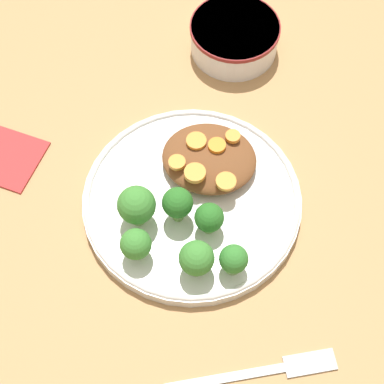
# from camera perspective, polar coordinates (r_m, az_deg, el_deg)

# --- Properties ---
(ground_plane) EXTENTS (4.00, 4.00, 0.00)m
(ground_plane) POSITION_cam_1_polar(r_m,az_deg,el_deg) (0.81, -0.00, -1.10)
(ground_plane) COLOR tan
(plate) EXTENTS (0.27, 0.27, 0.02)m
(plate) POSITION_cam_1_polar(r_m,az_deg,el_deg) (0.80, -0.00, -0.72)
(plate) COLOR silver
(plate) RESTS_ON ground_plane
(dip_bowl) EXTENTS (0.13, 0.13, 0.05)m
(dip_bowl) POSITION_cam_1_polar(r_m,az_deg,el_deg) (0.94, 3.80, 13.66)
(dip_bowl) COLOR silver
(dip_bowl) RESTS_ON ground_plane
(stew_mound) EXTENTS (0.12, 0.11, 0.03)m
(stew_mound) POSITION_cam_1_polar(r_m,az_deg,el_deg) (0.81, 1.54, 3.00)
(stew_mound) COLOR brown
(stew_mound) RESTS_ON plate
(broccoli_floret_0) EXTENTS (0.04, 0.04, 0.05)m
(broccoli_floret_0) POSITION_cam_1_polar(r_m,az_deg,el_deg) (0.72, 0.41, -5.96)
(broccoli_floret_0) COLOR #759E51
(broccoli_floret_0) RESTS_ON plate
(broccoli_floret_1) EXTENTS (0.04, 0.04, 0.05)m
(broccoli_floret_1) POSITION_cam_1_polar(r_m,az_deg,el_deg) (0.75, 1.54, -2.34)
(broccoli_floret_1) COLOR #7FA85B
(broccoli_floret_1) RESTS_ON plate
(broccoli_floret_2) EXTENTS (0.04, 0.04, 0.05)m
(broccoli_floret_2) POSITION_cam_1_polar(r_m,az_deg,el_deg) (0.75, -1.29, -1.03)
(broccoli_floret_2) COLOR #759E51
(broccoli_floret_2) RESTS_ON plate
(broccoli_floret_3) EXTENTS (0.04, 0.04, 0.05)m
(broccoli_floret_3) POSITION_cam_1_polar(r_m,az_deg,el_deg) (0.74, -5.02, -4.68)
(broccoli_floret_3) COLOR #759E51
(broccoli_floret_3) RESTS_ON plate
(broccoli_floret_4) EXTENTS (0.05, 0.05, 0.06)m
(broccoli_floret_4) POSITION_cam_1_polar(r_m,az_deg,el_deg) (0.75, -4.95, -1.22)
(broccoli_floret_4) COLOR #7FA85B
(broccoli_floret_4) RESTS_ON plate
(broccoli_floret_5) EXTENTS (0.03, 0.03, 0.04)m
(broccoli_floret_5) POSITION_cam_1_polar(r_m,az_deg,el_deg) (0.73, 3.72, -6.03)
(broccoli_floret_5) COLOR #7FA85B
(broccoli_floret_5) RESTS_ON plate
(carrot_slice_0) EXTENTS (0.03, 0.03, 0.00)m
(carrot_slice_0) POSITION_cam_1_polar(r_m,az_deg,el_deg) (0.80, 0.38, 4.56)
(carrot_slice_0) COLOR orange
(carrot_slice_0) RESTS_ON stew_mound
(carrot_slice_1) EXTENTS (0.03, 0.03, 0.01)m
(carrot_slice_1) POSITION_cam_1_polar(r_m,az_deg,el_deg) (0.78, 0.21, 1.71)
(carrot_slice_1) COLOR orange
(carrot_slice_1) RESTS_ON stew_mound
(carrot_slice_2) EXTENTS (0.02, 0.02, 0.01)m
(carrot_slice_2) POSITION_cam_1_polar(r_m,az_deg,el_deg) (0.78, -1.34, 2.65)
(carrot_slice_2) COLOR orange
(carrot_slice_2) RESTS_ON stew_mound
(carrot_slice_3) EXTENTS (0.02, 0.02, 0.01)m
(carrot_slice_3) POSITION_cam_1_polar(r_m,az_deg,el_deg) (0.80, 2.23, 4.16)
(carrot_slice_3) COLOR orange
(carrot_slice_3) RESTS_ON stew_mound
(carrot_slice_4) EXTENTS (0.02, 0.02, 0.01)m
(carrot_slice_4) POSITION_cam_1_polar(r_m,az_deg,el_deg) (0.81, 3.65, 4.96)
(carrot_slice_4) COLOR orange
(carrot_slice_4) RESTS_ON stew_mound
(carrot_slice_5) EXTENTS (0.03, 0.03, 0.01)m
(carrot_slice_5) POSITION_cam_1_polar(r_m,az_deg,el_deg) (0.77, 3.04, 0.94)
(carrot_slice_5) COLOR orange
(carrot_slice_5) RESTS_ON stew_mound
(fork) EXTENTS (0.18, 0.09, 0.01)m
(fork) POSITION_cam_1_polar(r_m,az_deg,el_deg) (0.73, 6.81, -15.45)
(fork) COLOR #B4B4B4
(fork) RESTS_ON ground_plane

